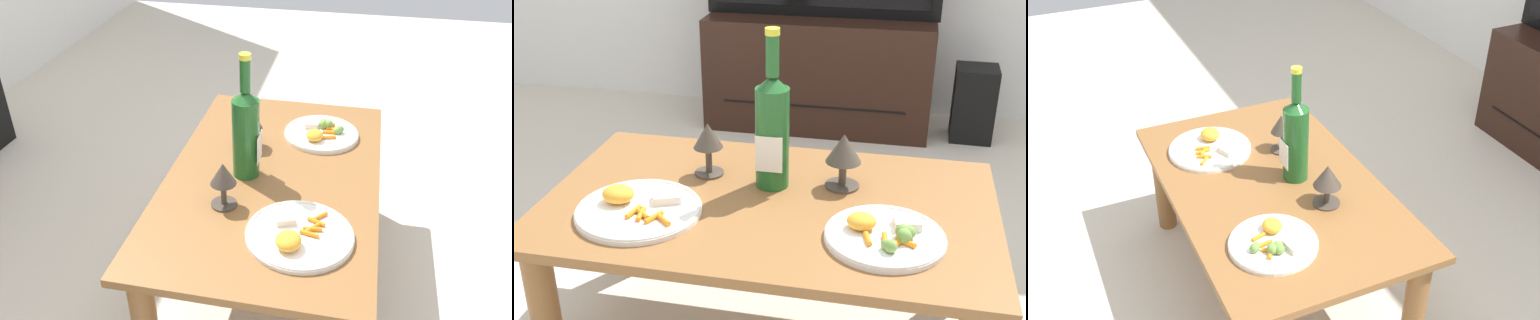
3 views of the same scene
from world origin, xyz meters
The scene contains 7 objects.
ground_plane centered at (0.00, 0.00, 0.00)m, with size 6.40×6.40×0.00m, color beige.
dining_table centered at (0.00, 0.00, 0.35)m, with size 1.07×0.66×0.42m.
wine_bottle centered at (-0.01, 0.08, 0.58)m, with size 0.08×0.09×0.40m.
goblet_left centered at (-0.18, 0.11, 0.52)m, with size 0.08×0.08×0.14m.
goblet_right centered at (0.16, 0.11, 0.52)m, with size 0.09×0.09×0.14m.
dinner_plate_left centered at (-0.28, -0.12, 0.44)m, with size 0.29×0.29×0.05m.
dinner_plate_right centered at (0.28, -0.12, 0.44)m, with size 0.26×0.26×0.05m.
Camera 1 is at (-1.38, -0.23, 1.35)m, focal length 37.55 mm.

